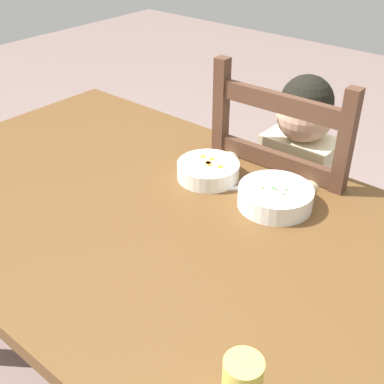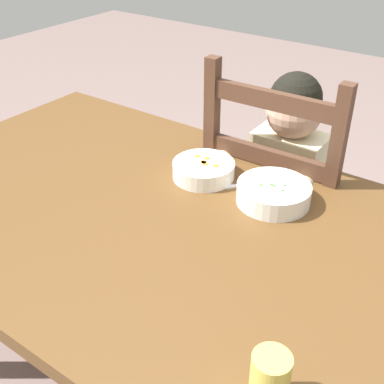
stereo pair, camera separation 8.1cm
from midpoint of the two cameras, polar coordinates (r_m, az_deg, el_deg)
dining_table at (r=1.27m, az=-1.41°, el=-5.76°), size 1.59×0.92×0.71m
dining_chair at (r=1.67m, az=12.36°, el=-3.16°), size 0.43×0.43×1.00m
child_figure at (r=1.59m, az=12.94°, el=1.57°), size 0.32×0.31×0.94m
bowl_of_peas at (r=1.26m, az=11.36°, el=-0.53°), size 0.19×0.19×0.05m
bowl_of_carrots at (r=1.36m, az=3.59°, el=2.52°), size 0.17×0.17×0.05m
spoon at (r=1.31m, az=4.71°, el=0.32°), size 0.11×0.12×0.01m
drinking_cup at (r=0.81m, az=8.85°, el=-20.95°), size 0.06×0.06×0.10m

